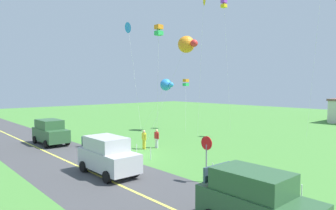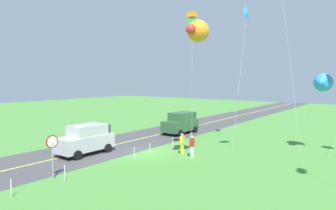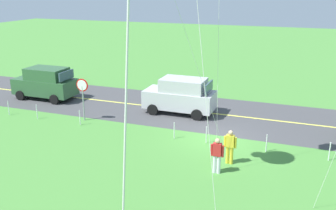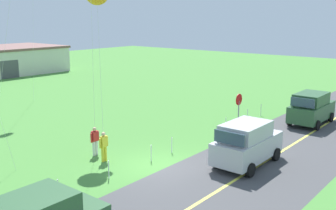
% 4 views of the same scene
% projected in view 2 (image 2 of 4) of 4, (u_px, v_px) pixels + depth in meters
% --- Properties ---
extents(ground_plane, '(120.00, 120.00, 0.10)m').
position_uv_depth(ground_plane, '(146.00, 153.00, 24.11)').
color(ground_plane, '#478438').
extents(asphalt_road, '(120.00, 7.00, 0.00)m').
position_uv_depth(asphalt_road, '(111.00, 146.00, 26.48)').
color(asphalt_road, '#424244').
rests_on(asphalt_road, ground).
extents(road_centre_stripe, '(120.00, 0.16, 0.00)m').
position_uv_depth(road_centre_stripe, '(111.00, 146.00, 26.48)').
color(road_centre_stripe, '#E5E04C').
rests_on(road_centre_stripe, asphalt_road).
extents(car_suv_foreground, '(4.40, 2.12, 2.24)m').
position_uv_depth(car_suv_foreground, '(86.00, 139.00, 23.50)').
color(car_suv_foreground, '#B7B7BC').
rests_on(car_suv_foreground, ground).
extents(car_parked_west_near, '(4.40, 2.12, 2.24)m').
position_uv_depth(car_parked_west_near, '(181.00, 123.00, 32.38)').
color(car_parked_west_near, '#2D5633').
rests_on(car_parked_west_near, ground).
extents(stop_sign, '(0.76, 0.08, 2.56)m').
position_uv_depth(stop_sign, '(52.00, 148.00, 17.51)').
color(stop_sign, gray).
rests_on(stop_sign, ground).
extents(person_adult_near, '(0.58, 0.22, 1.60)m').
position_uv_depth(person_adult_near, '(182.00, 143.00, 23.45)').
color(person_adult_near, yellow).
rests_on(person_adult_near, ground).
extents(person_adult_companion, '(0.58, 0.22, 1.60)m').
position_uv_depth(person_adult_companion, '(192.00, 146.00, 22.53)').
color(person_adult_companion, silver).
rests_on(person_adult_companion, ground).
extents(kite_red_low, '(3.48, 3.42, 9.47)m').
position_uv_depth(kite_red_low, '(198.00, 31.00, 19.30)').
color(kite_red_low, silver).
rests_on(kite_red_low, ground).
extents(kite_blue_mid, '(0.56, 0.56, 10.42)m').
position_uv_depth(kite_blue_mid, '(192.00, 19.00, 21.54)').
color(kite_blue_mid, silver).
rests_on(kite_blue_mid, ground).
extents(kite_pink_drift, '(2.89, 0.34, 11.86)m').
position_uv_depth(kite_pink_drift, '(247.00, 13.00, 25.81)').
color(kite_pink_drift, silver).
rests_on(kite_pink_drift, ground).
extents(kite_purple_back, '(2.96, 3.09, 6.19)m').
position_uv_depth(kite_purple_back, '(323.00, 82.00, 23.49)').
color(kite_purple_back, silver).
rests_on(kite_purple_back, ground).
extents(fence_post_0, '(0.05, 0.05, 0.90)m').
position_uv_depth(fence_post_0, '(191.00, 137.00, 28.01)').
color(fence_post_0, silver).
rests_on(fence_post_0, ground).
extents(fence_post_1, '(0.05, 0.05, 0.90)m').
position_uv_depth(fence_post_1, '(173.00, 142.00, 25.75)').
color(fence_post_1, silver).
rests_on(fence_post_1, ground).
extents(fence_post_2, '(0.05, 0.05, 0.90)m').
position_uv_depth(fence_post_2, '(150.00, 149.00, 23.35)').
color(fence_post_2, silver).
rests_on(fence_post_2, ground).
extents(fence_post_3, '(0.05, 0.05, 0.90)m').
position_uv_depth(fence_post_3, '(134.00, 153.00, 21.95)').
color(fence_post_3, silver).
rests_on(fence_post_3, ground).
extents(fence_post_4, '(0.05, 0.05, 0.90)m').
position_uv_depth(fence_post_4, '(65.00, 173.00, 17.33)').
color(fence_post_4, silver).
rests_on(fence_post_4, ground).
extents(fence_post_5, '(0.05, 0.05, 0.90)m').
position_uv_depth(fence_post_5, '(11.00, 188.00, 14.91)').
color(fence_post_5, silver).
rests_on(fence_post_5, ground).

